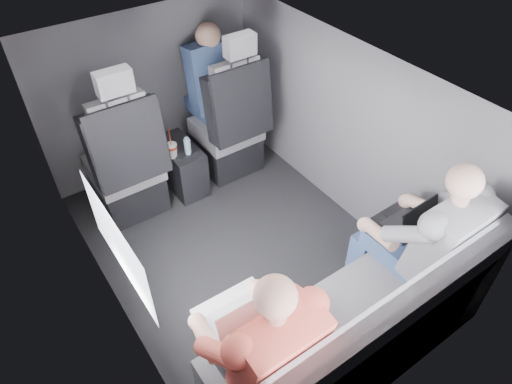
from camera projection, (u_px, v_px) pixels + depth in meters
floor at (242, 250)px, 3.29m from camera, size 2.60×2.60×0.00m
ceiling at (237, 81)px, 2.39m from camera, size 2.60×2.60×0.00m
panel_left at (101, 240)px, 2.46m from camera, size 0.02×2.60×1.35m
panel_right at (346, 132)px, 3.23m from camera, size 0.02×2.60×1.35m
panel_front at (150, 93)px, 3.64m from camera, size 1.80×0.02×1.35m
panel_back at (399, 331)px, 2.05m from camera, size 1.80×0.02×1.35m
side_window at (118, 245)px, 2.13m from camera, size 0.02×0.75×0.42m
seatbelt at (240, 96)px, 3.36m from camera, size 0.35×0.11×0.59m
front_seat_left at (127, 170)px, 3.35m from camera, size 0.52×0.58×1.26m
front_seat_right at (230, 130)px, 3.73m from camera, size 0.52×0.58×1.26m
center_console at (182, 166)px, 3.70m from camera, size 0.24×0.48×0.41m
rear_bench at (351, 336)px, 2.44m from camera, size 1.60×0.57×0.92m
soda_cup at (172, 150)px, 3.42m from camera, size 0.08×0.08×0.26m
water_bottle at (187, 146)px, 3.45m from camera, size 0.05×0.05×0.15m
laptop_white at (243, 316)px, 2.15m from camera, size 0.37×0.35×0.27m
laptop_black at (406, 220)px, 2.64m from camera, size 0.30×0.27×0.22m
passenger_rear_left at (259, 345)px, 2.06m from camera, size 0.48×0.61×1.19m
passenger_rear_right at (422, 240)px, 2.53m from camera, size 0.49×0.61×1.21m
passenger_front_right at (211, 79)px, 3.66m from camera, size 0.39×0.39×0.77m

